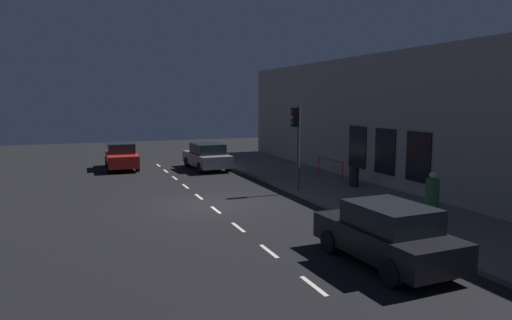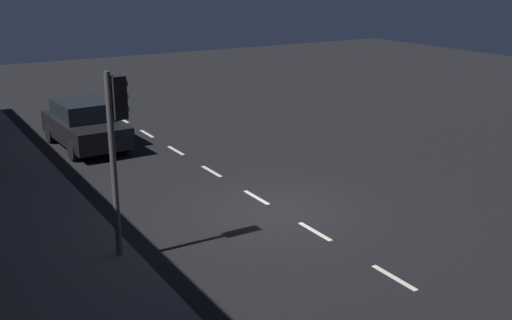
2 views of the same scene
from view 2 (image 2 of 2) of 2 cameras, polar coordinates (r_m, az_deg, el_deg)
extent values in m
plane|color=black|center=(15.49, 1.97, -4.63)|extent=(60.00, 60.00, 0.00)
cube|color=#5B5654|center=(13.38, -21.36, -9.18)|extent=(4.50, 32.00, 0.15)
cube|color=beige|center=(27.78, -14.08, 4.72)|extent=(0.12, 1.20, 0.01)
cube|color=beige|center=(25.37, -12.29, 3.69)|extent=(0.12, 1.20, 0.01)
cube|color=beige|center=(22.99, -10.12, 2.43)|extent=(0.12, 1.20, 0.01)
cube|color=beige|center=(20.67, -7.47, 0.89)|extent=(0.12, 1.20, 0.01)
cube|color=beige|center=(18.42, -4.17, -1.05)|extent=(0.12, 1.20, 0.01)
cube|color=beige|center=(16.27, 0.04, -3.50)|extent=(0.12, 1.20, 0.01)
cube|color=beige|center=(14.28, 5.51, -6.63)|extent=(0.12, 1.20, 0.01)
cube|color=beige|center=(12.51, 12.73, -10.62)|extent=(0.12, 1.20, 0.01)
cylinder|color=#424244|center=(12.43, -13.12, -0.61)|extent=(0.12, 0.12, 3.79)
cube|color=black|center=(12.15, -12.70, 5.72)|extent=(0.26, 0.32, 0.84)
sphere|color=red|center=(12.15, -12.15, 6.97)|extent=(0.15, 0.15, 0.15)
sphere|color=gold|center=(12.19, -12.07, 5.80)|extent=(0.15, 0.15, 0.15)
sphere|color=green|center=(12.24, -12.00, 4.65)|extent=(0.15, 0.15, 0.15)
cube|color=black|center=(21.52, -15.57, 2.78)|extent=(1.98, 4.19, 0.70)
cube|color=black|center=(21.53, -15.85, 4.54)|extent=(1.68, 2.21, 0.60)
cylinder|color=black|center=(20.70, -12.15, 1.58)|extent=(0.24, 0.65, 0.64)
cylinder|color=black|center=(20.18, -16.63, 0.83)|extent=(0.24, 0.65, 0.64)
cylinder|color=black|center=(23.03, -14.52, 2.98)|extent=(0.24, 0.65, 0.64)
cylinder|color=black|center=(22.56, -18.58, 2.34)|extent=(0.24, 0.65, 0.64)
camera|label=1|loc=(32.34, -8.19, 14.26)|focal=32.47mm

